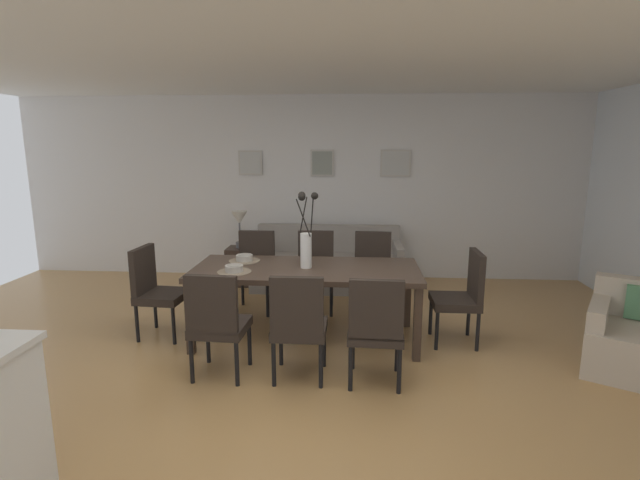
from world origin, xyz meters
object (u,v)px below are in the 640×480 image
at_px(dining_chair_near_right, 255,267).
at_px(dining_chair_head_west, 155,287).
at_px(bowl_near_left, 234,268).
at_px(table_lamp, 239,221).
at_px(framed_picture_right, 396,163).
at_px(dining_chair_head_east, 463,293).
at_px(sofa, 327,266).
at_px(dining_chair_far_left, 299,322).
at_px(dining_chair_near_left, 217,320).
at_px(dining_chair_mid_left, 376,326).
at_px(dining_chair_mid_right, 372,268).
at_px(bowl_near_right, 244,257).
at_px(side_table, 241,266).
at_px(centerpiece_vase, 306,239).
at_px(dining_table, 306,274).
at_px(framed_picture_center, 322,163).
at_px(dining_chair_far_right, 315,267).
at_px(framed_picture_left, 250,163).

xyz_separation_m(dining_chair_near_right, dining_chair_head_west, (-0.84, -0.87, 0.00)).
distance_m(bowl_near_left, table_lamp, 2.10).
bearing_deg(dining_chair_head_west, framed_picture_right, 42.57).
distance_m(dining_chair_head_east, table_lamp, 3.21).
bearing_deg(sofa, dining_chair_far_left, -91.70).
distance_m(dining_chair_near_left, dining_chair_far_left, 0.67).
bearing_deg(dining_chair_mid_left, table_lamp, 122.54).
height_order(dining_chair_near_left, table_lamp, table_lamp).
bearing_deg(dining_chair_mid_right, framed_picture_right, 76.26).
xyz_separation_m(bowl_near_right, table_lamp, (-0.44, 1.62, 0.11)).
distance_m(side_table, framed_picture_right, 2.60).
distance_m(centerpiece_vase, framed_picture_right, 2.63).
bearing_deg(dining_chair_far_left, dining_chair_head_west, 151.52).
bearing_deg(table_lamp, centerpiece_vase, -59.06).
bearing_deg(centerpiece_vase, dining_table, -124.65).
xyz_separation_m(bowl_near_left, bowl_near_right, (0.00, 0.43, 0.00)).
relative_size(dining_chair_near_right, dining_chair_far_left, 1.00).
relative_size(dining_chair_near_right, framed_picture_right, 2.17).
bearing_deg(table_lamp, dining_chair_mid_left, -57.46).
xyz_separation_m(dining_chair_near_left, side_table, (-0.45, 2.70, -0.25)).
distance_m(centerpiece_vase, side_table, 2.27).
relative_size(side_table, framed_picture_center, 1.38).
bearing_deg(side_table, dining_chair_mid_left, -57.46).
relative_size(dining_chair_near_left, bowl_near_left, 5.41).
distance_m(dining_chair_near_left, framed_picture_right, 3.79).
bearing_deg(bowl_near_right, dining_chair_near_right, 92.34).
bearing_deg(table_lamp, dining_chair_far_right, -39.83).
relative_size(centerpiece_vase, framed_picture_center, 1.95).
height_order(dining_table, bowl_near_right, bowl_near_right).
distance_m(dining_chair_near_right, dining_chair_head_east, 2.37).
distance_m(dining_table, dining_chair_mid_right, 1.14).
bearing_deg(sofa, dining_chair_near_left, -105.43).
xyz_separation_m(dining_chair_near_right, dining_chair_head_east, (2.21, -0.84, 0.00)).
relative_size(dining_chair_far_right, table_lamp, 1.80).
xyz_separation_m(centerpiece_vase, framed_picture_left, (-1.03, 2.33, 0.64)).
bearing_deg(dining_chair_mid_left, dining_table, 125.71).
bearing_deg(dining_chair_far_right, dining_chair_near_left, -110.58).
bearing_deg(side_table, framed_picture_center, 24.52).
relative_size(dining_chair_far_right, bowl_near_left, 5.41).
xyz_separation_m(dining_table, centerpiece_vase, (0.00, 0.00, 0.35)).
distance_m(dining_chair_near_right, framed_picture_left, 1.90).
bearing_deg(dining_chair_mid_right, dining_chair_head_east, -46.13).
bearing_deg(dining_chair_head_west, centerpiece_vase, 0.70).
bearing_deg(framed_picture_center, bowl_near_right, -107.28).
relative_size(dining_chair_mid_left, sofa, 0.46).
bearing_deg(dining_table, bowl_near_right, 162.01).
relative_size(dining_chair_near_right, table_lamp, 1.80).
distance_m(dining_chair_mid_right, dining_chair_head_east, 1.22).
relative_size(dining_table, framed_picture_right, 5.19).
xyz_separation_m(dining_chair_mid_right, dining_chair_head_east, (0.85, -0.88, 0.00)).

